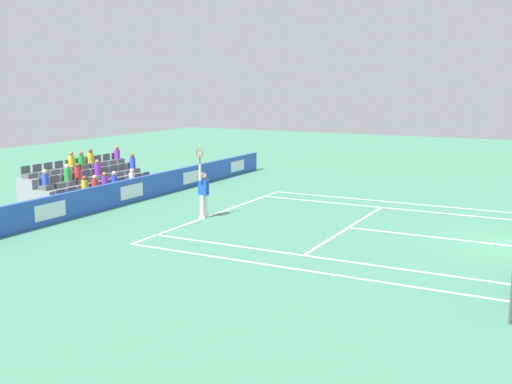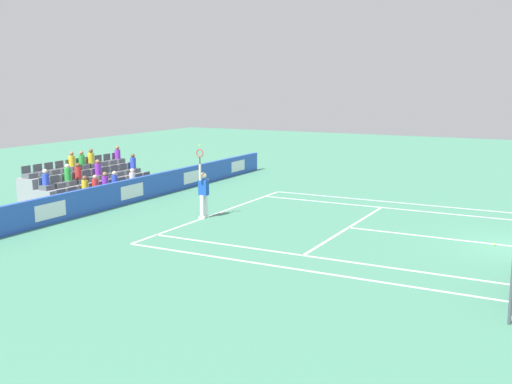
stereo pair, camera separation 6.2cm
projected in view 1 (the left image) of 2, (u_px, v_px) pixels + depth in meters
line_baseline at (219, 213)px, 24.68m from camera, size 10.97×0.10×0.01m
line_service at (349, 227)px, 22.17m from camera, size 8.23×0.10×0.01m
line_centre_service at (439, 238)px, 20.70m from camera, size 0.10×6.40×0.01m
line_singles_sideline_left at (318, 257)px, 18.37m from camera, size 0.10×11.89×0.01m
line_singles_sideline_right at (392, 208)px, 25.55m from camera, size 0.10×11.89×0.01m
line_doubles_sideline_left at (299, 269)px, 17.18m from camera, size 0.10×11.89×0.01m
line_doubles_sideline_right at (400, 203)px, 26.74m from camera, size 0.10×11.89×0.01m
line_centre_mark at (221, 213)px, 24.63m from camera, size 0.10×0.20×0.01m
sponsor_barrier at (130, 191)px, 26.64m from camera, size 23.36×0.22×1.04m
tennis_player at (204, 193)px, 23.58m from camera, size 0.53×0.37×2.85m
stadium_stand at (90, 186)px, 27.69m from camera, size 6.20×2.85×2.13m
loose_tennis_ball at (495, 244)px, 19.73m from camera, size 0.07×0.07×0.07m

